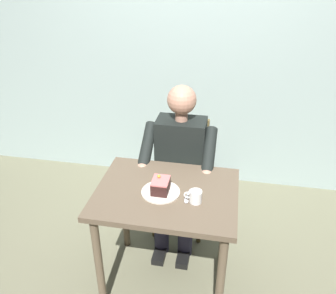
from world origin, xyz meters
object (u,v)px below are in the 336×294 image
(dining_table, at_px, (166,206))
(chair, at_px, (182,170))
(dessert_spoon, at_px, (187,198))
(cake_slice, at_px, (161,186))
(coffee_cup, at_px, (195,196))
(seated_person, at_px, (179,165))

(dining_table, xyz_separation_m, chair, (0.00, -0.66, -0.15))
(dessert_spoon, bearing_deg, cake_slice, -10.00)
(chair, bearing_deg, coffee_cup, 104.12)
(cake_slice, xyz_separation_m, coffee_cup, (-0.21, 0.05, -0.01))
(seated_person, bearing_deg, coffee_cup, 108.23)
(seated_person, xyz_separation_m, coffee_cup, (-0.18, 0.56, 0.15))
(seated_person, distance_m, cake_slice, 0.54)
(dining_table, relative_size, seated_person, 0.70)
(cake_slice, bearing_deg, seated_person, -93.49)
(chair, relative_size, coffee_cup, 8.38)
(coffee_cup, bearing_deg, dining_table, -21.43)
(chair, bearing_deg, seated_person, 90.00)
(dining_table, height_order, coffee_cup, coffee_cup)
(dining_table, bearing_deg, coffee_cup, 158.57)
(chair, xyz_separation_m, seated_person, (-0.00, 0.17, 0.15))
(dining_table, height_order, seated_person, seated_person)
(coffee_cup, relative_size, dessert_spoon, 0.75)
(cake_slice, bearing_deg, dining_table, -143.91)
(dining_table, distance_m, chair, 0.67)
(dessert_spoon, bearing_deg, coffee_cup, 157.56)
(seated_person, height_order, coffee_cup, seated_person)
(dining_table, relative_size, cake_slice, 6.82)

